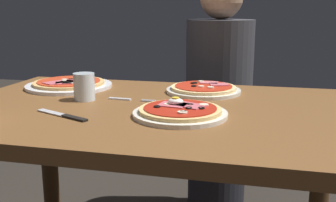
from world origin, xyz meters
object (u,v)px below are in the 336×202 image
at_px(water_glass_near, 84,89).
at_px(diner_person, 218,107).
at_px(dining_table, 150,142).
at_px(fork, 128,99).
at_px(pizza_foreground, 180,112).
at_px(knife, 65,116).
at_px(pizza_across_right, 204,89).
at_px(pizza_across_left, 69,84).

height_order(water_glass_near, diner_person, diner_person).
bearing_deg(dining_table, water_glass_near, 171.91).
distance_m(water_glass_near, diner_person, 0.85).
xyz_separation_m(fork, diner_person, (0.22, 0.72, -0.18)).
xyz_separation_m(dining_table, pizza_foreground, (0.11, -0.09, 0.13)).
distance_m(knife, diner_person, 1.02).
height_order(dining_table, pizza_across_right, pizza_across_right).
bearing_deg(pizza_foreground, dining_table, 141.94).
distance_m(dining_table, pizza_across_right, 0.30).
bearing_deg(pizza_foreground, diner_person, 89.12).
relative_size(pizza_across_right, fork, 1.65).
bearing_deg(pizza_foreground, fork, 143.60).
relative_size(fork, diner_person, 0.13).
bearing_deg(dining_table, pizza_across_left, 150.08).
height_order(pizza_across_left, water_glass_near, water_glass_near).
relative_size(pizza_foreground, pizza_across_left, 0.82).
bearing_deg(pizza_across_right, diner_person, 90.34).
bearing_deg(fork, pizza_across_right, 38.79).
bearing_deg(knife, dining_table, 41.16).
distance_m(dining_table, pizza_across_left, 0.45).
height_order(dining_table, fork, fork).
xyz_separation_m(pizza_across_left, fork, (0.28, -0.15, -0.01)).
relative_size(fork, knife, 0.85).
bearing_deg(pizza_foreground, pizza_across_right, 87.09).
xyz_separation_m(dining_table, pizza_across_right, (0.13, 0.24, 0.13)).
bearing_deg(water_glass_near, dining_table, -8.09).
bearing_deg(pizza_across_left, knife, -64.51).
xyz_separation_m(fork, knife, (-0.10, -0.23, 0.00)).
xyz_separation_m(dining_table, knife, (-0.19, -0.17, 0.12)).
relative_size(dining_table, pizza_across_left, 3.89).
distance_m(pizza_across_left, knife, 0.43).
bearing_deg(water_glass_near, knife, -80.21).
bearing_deg(pizza_across_left, fork, -28.44).
relative_size(pizza_across_left, diner_person, 0.27).
height_order(pizza_across_right, fork, pizza_across_right).
xyz_separation_m(water_glass_near, diner_person, (0.35, 0.75, -0.22)).
xyz_separation_m(pizza_foreground, water_glass_near, (-0.34, 0.12, 0.03)).
bearing_deg(fork, diner_person, 73.23).
bearing_deg(diner_person, fork, 73.23).
relative_size(pizza_across_left, fork, 2.01).
bearing_deg(pizza_across_left, water_glass_near, -51.05).
bearing_deg(knife, fork, 66.21).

